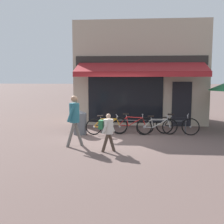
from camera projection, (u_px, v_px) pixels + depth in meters
The scene contains 10 objects.
ground_plane at pixel (115, 139), 10.62m from camera, with size 160.00×160.00×0.00m, color brown.
shop_front at pixel (140, 74), 14.66m from camera, with size 6.47×4.47×4.99m.
bike_rack_rail at pixel (143, 122), 11.51m from camera, with size 3.52×0.04×0.57m.
bicycle_orange at pixel (107, 126), 11.35m from camera, with size 1.69×0.52×0.80m.
bicycle_red at pixel (132, 125), 11.52m from camera, with size 1.78×0.52×0.86m.
bicycle_silver at pixel (157, 126), 11.30m from camera, with size 1.69×0.52×0.79m.
bicycle_black at pixel (177, 125), 11.35m from camera, with size 1.71×0.63×0.85m.
pedestrian_adult at pixel (74, 115), 9.36m from camera, with size 0.56×0.61×1.73m.
pedestrian_child at pixel (107, 128), 8.74m from camera, with size 0.53×0.47×1.21m.
litter_bin at pixel (80, 122), 11.39m from camera, with size 0.55×0.55×0.98m.
Camera 1 is at (0.85, -10.38, 2.34)m, focal length 45.00 mm.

